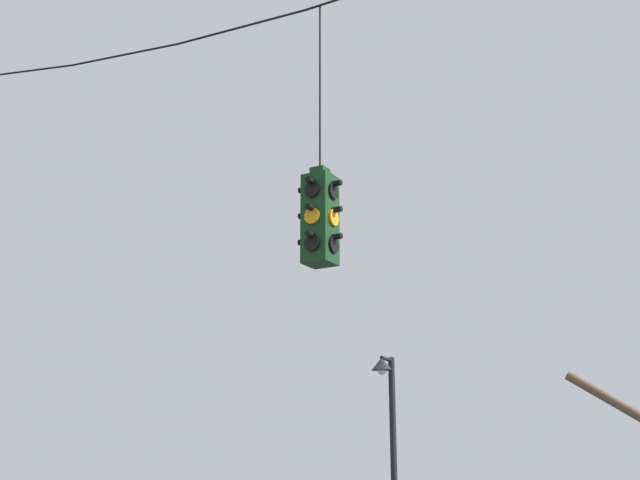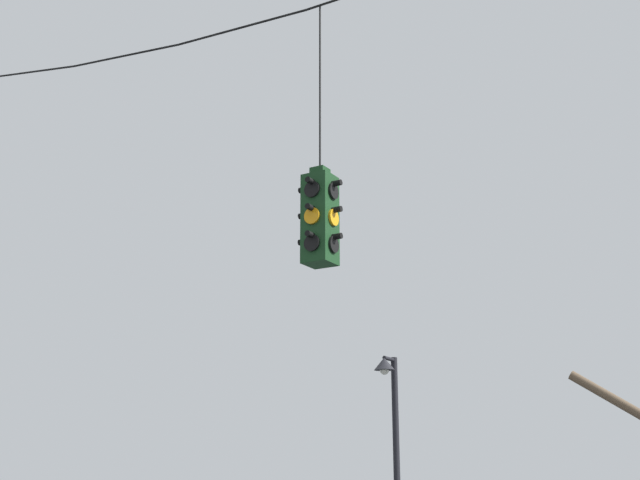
% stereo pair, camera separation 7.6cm
% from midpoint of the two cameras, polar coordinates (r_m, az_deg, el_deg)
% --- Properties ---
extents(traffic_light_near_left_pole, '(0.58, 0.58, 3.43)m').
position_cam_midpoint_polar(traffic_light_near_left_pole, '(9.48, -0.23, 1.63)').
color(traffic_light_near_left_pole, '#143819').
extents(street_lamp, '(0.38, 0.67, 4.24)m').
position_cam_midpoint_polar(street_lamp, '(14.97, 4.80, -13.41)').
color(street_lamp, black).
rests_on(street_lamp, ground_plane).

